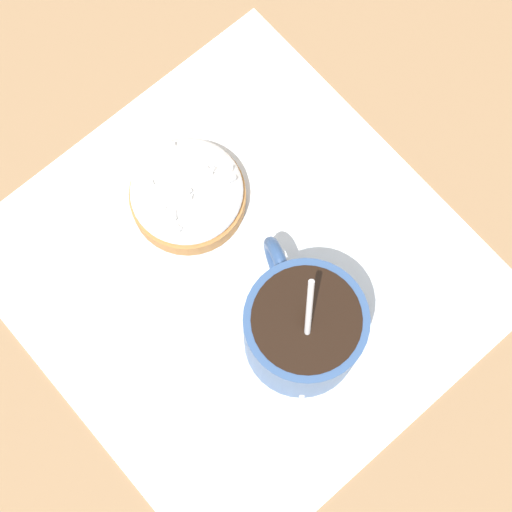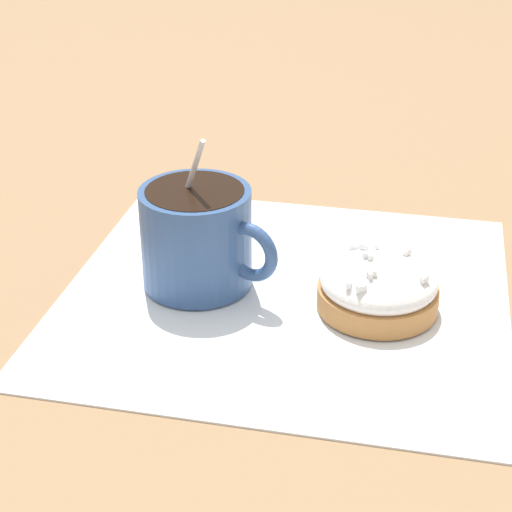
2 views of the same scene
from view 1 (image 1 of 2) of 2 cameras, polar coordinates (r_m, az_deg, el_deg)
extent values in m
plane|color=#93704C|center=(0.63, -1.06, -1.21)|extent=(3.00, 3.00, 0.00)
cube|color=white|center=(0.63, -1.06, -1.18)|extent=(0.35, 0.33, 0.00)
cylinder|color=#335184|center=(0.58, 3.18, -5.01)|extent=(0.08, 0.08, 0.07)
cylinder|color=black|center=(0.55, 3.36, -4.38)|extent=(0.07, 0.07, 0.01)
torus|color=#335184|center=(0.59, 1.55, -0.77)|extent=(0.04, 0.03, 0.04)
ellipsoid|color=silver|center=(0.61, 2.99, -3.53)|extent=(0.03, 0.03, 0.01)
cylinder|color=silver|center=(0.55, 3.37, -5.87)|extent=(0.04, 0.04, 0.11)
cylinder|color=#B2753D|center=(0.64, -4.55, 3.94)|extent=(0.09, 0.09, 0.02)
ellipsoid|color=white|center=(0.62, -4.65, 4.37)|extent=(0.08, 0.08, 0.03)
cube|color=white|center=(0.61, -3.01, 5.64)|extent=(0.00, 0.01, 0.00)
cube|color=white|center=(0.62, -1.88, 5.93)|extent=(0.01, 0.01, 0.00)
cube|color=white|center=(0.63, -5.73, 7.37)|extent=(0.01, 0.01, 0.00)
cube|color=white|center=(0.61, -3.20, 5.64)|extent=(0.01, 0.00, 0.00)
cube|color=white|center=(0.61, -7.17, 4.78)|extent=(0.01, 0.01, 0.00)
cube|color=white|center=(0.60, -4.61, 4.23)|extent=(0.00, 0.01, 0.00)
cube|color=white|center=(0.61, -1.65, 5.11)|extent=(0.00, 0.01, 0.00)
cube|color=white|center=(0.61, -7.35, 4.67)|extent=(0.01, 0.01, 0.00)
cube|color=white|center=(0.60, -4.59, 3.97)|extent=(0.01, 0.01, 0.00)
cube|color=white|center=(0.60, -6.30, 3.02)|extent=(0.00, 0.01, 0.00)
cube|color=white|center=(0.60, -5.28, 1.89)|extent=(0.01, 0.00, 0.00)
cube|color=white|center=(0.60, -5.48, 2.70)|extent=(0.01, 0.01, 0.00)
camera|label=2|loc=(0.72, 37.53, 41.53)|focal=60.00mm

